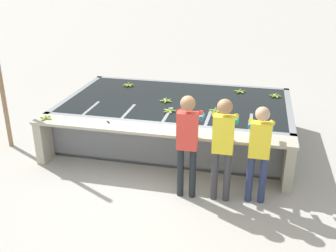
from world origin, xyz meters
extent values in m
plane|color=#A3A099|center=(0.00, 0.00, 0.00)|extent=(80.00, 80.00, 0.00)
cube|color=gray|center=(0.00, 1.83, 0.03)|extent=(4.71, 2.77, 0.06)
cube|color=gray|center=(0.00, 0.51, 0.43)|extent=(4.71, 0.12, 0.87)
cube|color=gray|center=(0.00, 3.16, 0.43)|extent=(4.71, 0.12, 0.87)
cube|color=gray|center=(-2.29, 1.83, 0.43)|extent=(0.12, 2.77, 0.87)
cube|color=gray|center=(2.29, 1.83, 0.43)|extent=(0.12, 2.77, 0.87)
cube|color=black|center=(0.00, 1.83, 0.46)|extent=(4.47, 2.53, 0.80)
cube|color=gray|center=(-1.57, 0.97, 0.43)|extent=(0.06, 0.80, 0.87)
cube|color=gray|center=(-0.78, 0.97, 0.43)|extent=(0.06, 0.80, 0.87)
cube|color=gray|center=(0.00, 0.97, 0.43)|extent=(0.06, 0.80, 0.87)
cube|color=gray|center=(0.78, 0.97, 0.43)|extent=(0.06, 0.80, 0.87)
cube|color=gray|center=(1.57, 0.97, 0.43)|extent=(0.06, 0.80, 0.87)
cube|color=#A8A393|center=(0.00, 0.23, 0.84)|extent=(4.71, 0.45, 0.05)
cube|color=#A8A393|center=(-2.25, 0.23, 0.41)|extent=(0.16, 0.41, 0.82)
cube|color=#A8A393|center=(2.25, 0.23, 0.41)|extent=(0.16, 0.41, 0.82)
cylinder|color=#1E2328|center=(0.53, -0.41, 0.43)|extent=(0.11, 0.11, 0.86)
cylinder|color=#1E2328|center=(0.73, -0.40, 0.43)|extent=(0.11, 0.11, 0.86)
cube|color=#DB3D33|center=(0.63, -0.41, 1.16)|extent=(0.32, 0.18, 0.61)
sphere|color=#9E704C|center=(0.63, -0.41, 1.61)|extent=(0.23, 0.23, 0.23)
cylinder|color=#DB3D33|center=(0.47, -0.16, 1.38)|extent=(0.09, 0.31, 0.18)
cylinder|color=teal|center=(0.46, 0.09, 1.22)|extent=(0.09, 0.20, 0.08)
cylinder|color=#DB3D33|center=(0.79, -0.15, 1.38)|extent=(0.09, 0.31, 0.18)
cylinder|color=teal|center=(0.78, 0.10, 1.22)|extent=(0.09, 0.20, 0.08)
cylinder|color=#38383D|center=(1.08, -0.39, 0.43)|extent=(0.11, 0.11, 0.85)
cylinder|color=#38383D|center=(1.28, -0.38, 0.43)|extent=(0.11, 0.11, 0.85)
cube|color=yellow|center=(1.18, -0.38, 1.15)|extent=(0.32, 0.17, 0.60)
sphere|color=#9E704C|center=(1.18, -0.38, 1.60)|extent=(0.23, 0.23, 0.23)
cylinder|color=yellow|center=(1.02, -0.14, 1.37)|extent=(0.08, 0.31, 0.18)
cylinder|color=teal|center=(1.02, 0.11, 1.20)|extent=(0.09, 0.20, 0.08)
cylinder|color=yellow|center=(1.34, -0.13, 1.37)|extent=(0.08, 0.31, 0.18)
cylinder|color=teal|center=(1.34, 0.12, 1.20)|extent=(0.09, 0.20, 0.08)
cylinder|color=navy|center=(1.63, -0.31, 0.40)|extent=(0.11, 0.11, 0.80)
cylinder|color=navy|center=(1.83, -0.31, 0.40)|extent=(0.11, 0.11, 0.80)
cube|color=yellow|center=(1.73, -0.31, 1.08)|extent=(0.32, 0.17, 0.57)
sphere|color=tan|center=(1.73, -0.31, 1.50)|extent=(0.22, 0.22, 0.22)
cylinder|color=yellow|center=(1.57, -0.06, 1.28)|extent=(0.08, 0.31, 0.18)
cylinder|color=teal|center=(1.58, 0.19, 1.11)|extent=(0.08, 0.20, 0.08)
cylinder|color=yellow|center=(1.89, -0.06, 1.28)|extent=(0.08, 0.31, 0.18)
cylinder|color=teal|center=(1.90, 0.19, 1.11)|extent=(0.08, 0.20, 0.08)
ellipsoid|color=#7FAD33|center=(1.26, 2.74, 0.88)|extent=(0.06, 0.17, 0.04)
ellipsoid|color=#7FAD33|center=(1.22, 2.70, 0.88)|extent=(0.17, 0.07, 0.04)
ellipsoid|color=#7FAD33|center=(1.24, 2.64, 0.88)|extent=(0.11, 0.17, 0.04)
ellipsoid|color=#7FAD33|center=(1.31, 2.65, 0.88)|extent=(0.14, 0.15, 0.04)
ellipsoid|color=#7FAD33|center=(1.32, 2.71, 0.88)|extent=(0.17, 0.10, 0.04)
cylinder|color=tan|center=(1.27, 2.69, 0.92)|extent=(0.03, 0.03, 0.04)
ellipsoid|color=#75A333|center=(-0.04, 1.08, 0.88)|extent=(0.14, 0.15, 0.04)
ellipsoid|color=#75A333|center=(0.03, 1.08, 0.88)|extent=(0.12, 0.16, 0.04)
ellipsoid|color=#75A333|center=(0.06, 1.14, 0.88)|extent=(0.17, 0.07, 0.04)
ellipsoid|color=#75A333|center=(0.01, 1.18, 0.88)|extent=(0.05, 0.17, 0.04)
ellipsoid|color=#75A333|center=(-0.05, 1.15, 0.88)|extent=(0.17, 0.10, 0.04)
cylinder|color=tan|center=(0.00, 1.13, 0.92)|extent=(0.03, 0.03, 0.04)
ellipsoid|color=#75A333|center=(2.00, 2.50, 0.88)|extent=(0.14, 0.15, 0.04)
ellipsoid|color=#75A333|center=(2.06, 2.49, 0.88)|extent=(0.09, 0.17, 0.04)
ellipsoid|color=#75A333|center=(2.09, 2.54, 0.88)|extent=(0.17, 0.06, 0.04)
ellipsoid|color=#75A333|center=(2.07, 2.59, 0.88)|extent=(0.14, 0.15, 0.04)
ellipsoid|color=#75A333|center=(2.02, 2.60, 0.88)|extent=(0.09, 0.17, 0.04)
ellipsoid|color=#75A333|center=(1.99, 2.55, 0.88)|extent=(0.17, 0.06, 0.04)
cylinder|color=tan|center=(2.04, 2.54, 0.92)|extent=(0.03, 0.03, 0.04)
ellipsoid|color=#93BC3D|center=(-0.15, 1.69, 0.88)|extent=(0.17, 0.09, 0.04)
ellipsoid|color=#93BC3D|center=(-0.17, 1.75, 0.88)|extent=(0.13, 0.16, 0.04)
ellipsoid|color=#93BC3D|center=(-0.23, 1.75, 0.88)|extent=(0.13, 0.16, 0.04)
ellipsoid|color=#93BC3D|center=(-0.25, 1.68, 0.88)|extent=(0.17, 0.09, 0.04)
ellipsoid|color=#93BC3D|center=(-0.20, 1.65, 0.88)|extent=(0.04, 0.17, 0.04)
cylinder|color=tan|center=(-0.20, 1.70, 0.92)|extent=(0.03, 0.03, 0.04)
ellipsoid|color=#75A333|center=(0.93, 1.37, 0.88)|extent=(0.16, 0.12, 0.04)
ellipsoid|color=#75A333|center=(0.87, 1.39, 0.88)|extent=(0.07, 0.17, 0.04)
ellipsoid|color=#75A333|center=(0.83, 1.34, 0.88)|extent=(0.17, 0.05, 0.04)
ellipsoid|color=#75A333|center=(0.86, 1.29, 0.88)|extent=(0.10, 0.17, 0.04)
ellipsoid|color=#75A333|center=(0.92, 1.30, 0.88)|extent=(0.15, 0.14, 0.04)
cylinder|color=tan|center=(0.88, 1.34, 0.92)|extent=(0.03, 0.03, 0.04)
ellipsoid|color=#75A333|center=(-1.38, 2.62, 0.88)|extent=(0.17, 0.09, 0.04)
ellipsoid|color=#75A333|center=(-1.37, 2.57, 0.88)|extent=(0.16, 0.12, 0.04)
ellipsoid|color=#75A333|center=(-1.33, 2.54, 0.88)|extent=(0.06, 0.17, 0.04)
ellipsoid|color=#75A333|center=(-1.29, 2.56, 0.88)|extent=(0.15, 0.15, 0.04)
ellipsoid|color=#75A333|center=(-1.27, 2.60, 0.88)|extent=(0.17, 0.05, 0.04)
ellipsoid|color=#75A333|center=(-1.29, 2.64, 0.88)|extent=(0.12, 0.16, 0.04)
ellipsoid|color=#75A333|center=(-1.34, 2.65, 0.88)|extent=(0.09, 0.17, 0.04)
cylinder|color=tan|center=(-1.32, 2.60, 0.92)|extent=(0.03, 0.03, 0.04)
ellipsoid|color=#93BC3D|center=(-2.09, 0.21, 0.89)|extent=(0.17, 0.06, 0.04)
ellipsoid|color=#93BC3D|center=(-2.14, 0.27, 0.89)|extent=(0.06, 0.17, 0.04)
ellipsoid|color=#93BC3D|center=(-2.20, 0.22, 0.89)|extent=(0.17, 0.06, 0.04)
ellipsoid|color=#93BC3D|center=(-2.16, 0.16, 0.89)|extent=(0.06, 0.17, 0.04)
cylinder|color=tan|center=(-2.15, 0.22, 0.92)|extent=(0.03, 0.03, 0.04)
cube|color=silver|center=(-0.82, 0.16, 0.88)|extent=(0.16, 0.17, 0.00)
cube|color=black|center=(-0.95, 0.31, 0.88)|extent=(0.09, 0.09, 0.02)
camera|label=1|loc=(1.60, -5.87, 3.56)|focal=42.00mm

